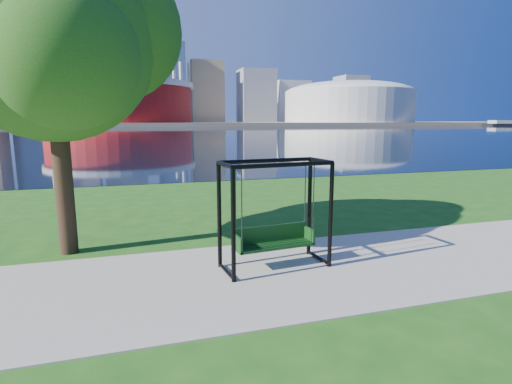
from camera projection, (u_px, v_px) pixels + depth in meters
name	position (u px, v px, depth m)	size (l,w,h in m)	color
ground	(253.00, 267.00, 8.32)	(900.00, 900.00, 0.00)	#1E5114
path	(260.00, 275.00, 7.84)	(120.00, 4.00, 0.03)	#9E937F
river	(144.00, 132.00, 104.47)	(900.00, 180.00, 0.02)	black
far_bank	(138.00, 123.00, 296.61)	(900.00, 228.00, 2.00)	#937F60
stadium	(119.00, 100.00, 224.51)	(83.00, 83.00, 32.00)	maroon
arena	(348.00, 101.00, 265.30)	(84.00, 84.00, 26.56)	beige
skyline	(129.00, 77.00, 301.88)	(392.00, 66.00, 96.50)	gray
swing	(274.00, 217.00, 8.13)	(2.27, 1.16, 2.24)	black
park_tree	(49.00, 33.00, 8.45)	(5.63, 5.08, 6.99)	black
barge	(510.00, 123.00, 243.95)	(33.14, 11.13, 3.26)	black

